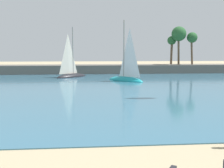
{
  "coord_description": "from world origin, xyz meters",
  "views": [
    {
      "loc": [
        -3.0,
        -5.87,
        4.7
      ],
      "look_at": [
        -0.96,
        15.75,
        2.28
      ],
      "focal_mm": 47.45,
      "sensor_mm": 36.0,
      "label": 1
    }
  ],
  "objects": [
    {
      "name": "sea",
      "position": [
        0.0,
        52.46,
        0.03
      ],
      "size": [
        220.0,
        88.57,
        0.06
      ],
      "primitive_type": "cube",
      "color": "#386B84",
      "rests_on": "ground"
    },
    {
      "name": "sailboat_near_shore",
      "position": [
        3.52,
        39.68,
        0.97
      ],
      "size": [
        5.96,
        6.76,
        10.1
      ],
      "color": "teal",
      "rests_on": "sea"
    },
    {
      "name": "palm_headland",
      "position": [
        -1.45,
        56.76,
        2.53
      ],
      "size": [
        119.46,
        6.0,
        12.8
      ],
      "color": "#605B54",
      "rests_on": "ground"
    },
    {
      "name": "sailboat_mid_bay",
      "position": [
        -5.31,
        47.16,
        0.92
      ],
      "size": [
        6.1,
        5.98,
        9.53
      ],
      "color": "black",
      "rests_on": "sea"
    }
  ]
}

